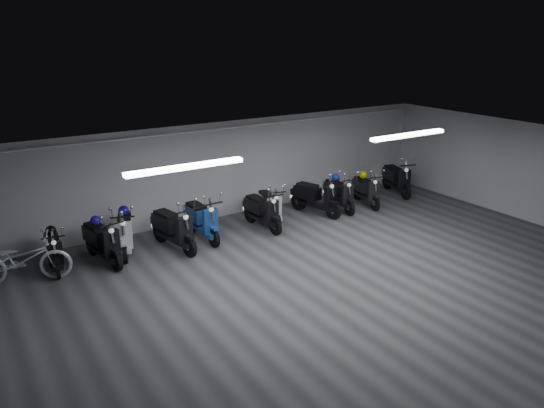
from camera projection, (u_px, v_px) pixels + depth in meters
floor at (336, 278)px, 11.57m from camera, size 14.00×10.00×0.01m
ceiling at (341, 155)px, 10.68m from camera, size 14.00×10.00×0.01m
back_wall at (229, 169)px, 15.14m from camera, size 14.00×0.01×2.80m
right_wall at (532, 173)px, 14.69m from camera, size 0.01×10.00×2.80m
fluor_strip_left at (186, 167)px, 9.98m from camera, size 2.40×0.18×0.08m
fluor_strip_right at (408, 135)px, 13.03m from camera, size 2.40×0.18×0.08m
conduit at (229, 128)px, 14.69m from camera, size 13.60×0.05×0.05m
scooter_0 at (53, 245)px, 11.82m from camera, size 0.71×1.68×1.21m
scooter_1 at (102, 235)px, 12.13m from camera, size 0.95×1.97×1.40m
scooter_2 at (124, 226)px, 12.70m from camera, size 1.22×2.00×1.41m
scooter_3 at (173, 222)px, 12.88m from camera, size 1.01×2.05×1.46m
scooter_4 at (202, 214)px, 13.52m from camera, size 0.69×1.93×1.42m
scooter_5 at (262, 205)px, 14.28m from camera, size 0.72×1.85×1.35m
scooter_6 at (270, 200)px, 14.80m from camera, size 0.92×1.80×1.28m
scooter_7 at (316, 191)px, 15.37m from camera, size 1.16×2.02×1.43m
scooter_8 at (340, 189)px, 15.81m from camera, size 0.84×1.86×1.34m
scooter_9 at (367, 185)px, 16.23m from camera, size 0.94×1.81×1.29m
bicycle at (21, 255)px, 11.20m from camera, size 2.11×1.23×1.29m
scooter_10 at (397, 174)px, 17.30m from camera, size 1.14×2.00×1.41m
helmet_0 at (363, 175)px, 16.36m from camera, size 0.25×0.25×0.25m
helmet_1 at (51, 231)px, 11.93m from camera, size 0.24×0.24×0.24m
helmet_2 at (95, 221)px, 12.23m from camera, size 0.24×0.24×0.24m
helmet_3 at (124, 211)px, 12.85m from camera, size 0.26×0.26×0.26m
helmet_4 at (336, 178)px, 15.94m from camera, size 0.24×0.24×0.24m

